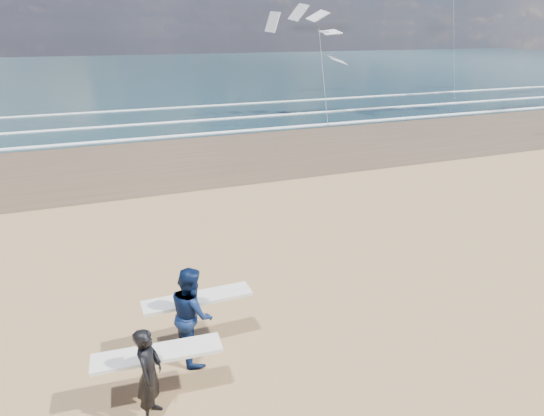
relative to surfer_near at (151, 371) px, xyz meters
name	(u,v)px	position (x,y,z in m)	size (l,w,h in m)	color
wet_sand_strip	(436,132)	(20.52, 17.61, -0.87)	(220.00, 12.00, 0.01)	#4E4029
ocean	(212,69)	(20.52, 71.61, -0.87)	(220.00, 100.00, 0.02)	#183035
foam_breakers	(354,108)	(20.52, 27.71, -0.82)	(220.00, 11.70, 0.05)	white
surfer_near	(151,371)	(0.00, 0.00, 0.00)	(2.24, 1.07, 1.71)	black
surfer_far	(192,313)	(1.00, 1.26, 0.12)	(2.20, 1.10, 1.98)	#0C1D45
kite_1	(321,47)	(15.88, 24.99, 4.10)	(6.89, 4.86, 8.36)	slate
kite_5	(454,7)	(33.15, 31.89, 7.16)	(4.96, 4.65, 15.40)	slate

